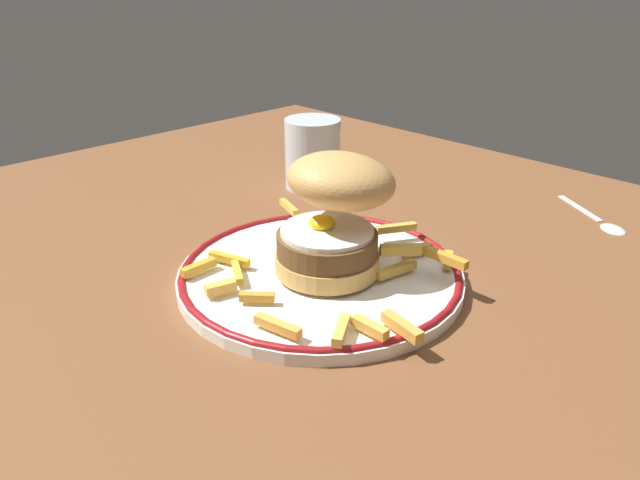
# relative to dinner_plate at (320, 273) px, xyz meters

# --- Properties ---
(ground_plane) EXTENTS (1.32, 1.07, 0.04)m
(ground_plane) POSITION_rel_dinner_plate_xyz_m (0.04, 0.00, -0.03)
(ground_plane) COLOR brown
(dinner_plate) EXTENTS (0.29, 0.29, 0.02)m
(dinner_plate) POSITION_rel_dinner_plate_xyz_m (0.00, 0.00, 0.00)
(dinner_plate) COLOR white
(dinner_plate) RESTS_ON ground_plane
(burger) EXTENTS (0.13, 0.14, 0.12)m
(burger) POSITION_rel_dinner_plate_xyz_m (0.01, 0.01, 0.07)
(burger) COLOR tan
(burger) RESTS_ON dinner_plate
(fries_pile) EXTENTS (0.29, 0.25, 0.03)m
(fries_pile) POSITION_rel_dinner_plate_xyz_m (0.03, -0.00, 0.02)
(fries_pile) COLOR gold
(fries_pile) RESTS_ON dinner_plate
(water_glass) EXTENTS (0.08, 0.08, 0.10)m
(water_glass) POSITION_rel_dinner_plate_xyz_m (-0.21, 0.19, 0.03)
(water_glass) COLOR silver
(water_glass) RESTS_ON ground_plane
(spoon) EXTENTS (0.12, 0.09, 0.01)m
(spoon) POSITION_rel_dinner_plate_xyz_m (0.15, 0.35, -0.00)
(spoon) COLOR silver
(spoon) RESTS_ON ground_plane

